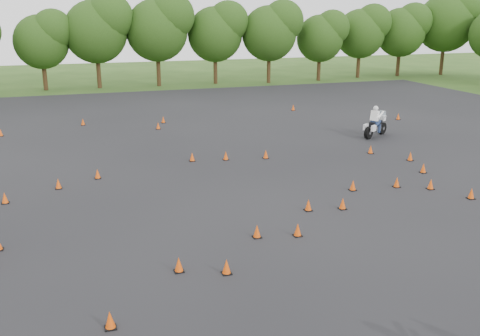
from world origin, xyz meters
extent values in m
plane|color=#2D5119|center=(0.00, 0.00, 0.00)|extent=(140.00, 140.00, 0.00)
plane|color=black|center=(0.00, 6.00, 0.01)|extent=(62.00, 62.00, 0.00)
cone|color=#E04B09|center=(-2.68, -2.90, 0.23)|extent=(0.26, 0.26, 0.45)
cone|color=#E04B09|center=(-0.40, 20.57, 0.23)|extent=(0.26, 0.26, 0.45)
cone|color=#E04B09|center=(-0.88, -0.62, 0.23)|extent=(0.26, 0.26, 0.45)
cone|color=#E04B09|center=(9.65, 4.26, 0.23)|extent=(0.26, 0.26, 0.45)
cone|color=#E04B09|center=(1.99, 1.24, 0.23)|extent=(0.26, 0.26, 0.45)
cone|color=#E04B09|center=(9.17, 8.38, 0.23)|extent=(0.26, 0.26, 0.45)
cone|color=#E04B09|center=(9.20, 0.37, 0.23)|extent=(0.26, 0.26, 0.45)
cone|color=#E04B09|center=(0.55, -0.95, 0.23)|extent=(0.26, 0.26, 0.45)
cone|color=#E04B09|center=(-5.78, 8.30, 0.23)|extent=(0.26, 0.26, 0.45)
cone|color=#E04B09|center=(-0.76, 9.92, 0.23)|extent=(0.26, 0.26, 0.45)
cone|color=#E04B09|center=(4.96, 2.94, 0.23)|extent=(0.26, 0.26, 0.45)
cone|color=#E04B09|center=(-1.11, 18.56, 0.23)|extent=(0.26, 0.26, 0.45)
cone|color=#E04B09|center=(-7.56, 7.27, 0.23)|extent=(0.26, 0.26, 0.45)
cone|color=#E04B09|center=(-6.31, -4.79, 0.23)|extent=(0.26, 0.26, 0.45)
cone|color=#E04B09|center=(3.38, 0.97, 0.23)|extent=(0.26, 0.26, 0.45)
cone|color=#E04B09|center=(7.09, 2.72, 0.23)|extent=(0.26, 0.26, 0.45)
cone|color=#E04B09|center=(16.35, 16.36, 0.23)|extent=(0.26, 0.26, 0.45)
cone|color=#E04B09|center=(8.37, 2.00, 0.23)|extent=(0.26, 0.26, 0.45)
cone|color=#E04B09|center=(-4.04, -2.31, 0.23)|extent=(0.26, 0.26, 0.45)
cone|color=#E04B09|center=(-5.92, 21.51, 0.23)|extent=(0.26, 0.26, 0.45)
cone|color=#E04B09|center=(10.39, 6.40, 0.23)|extent=(0.26, 0.26, 0.45)
cone|color=#E04B09|center=(3.18, 9.21, 0.23)|extent=(0.26, 0.26, 0.45)
cone|color=#E04B09|center=(-9.68, 5.94, 0.23)|extent=(0.26, 0.26, 0.45)
cone|color=#E04B09|center=(10.49, 22.30, 0.23)|extent=(0.26, 0.26, 0.45)
cone|color=#E04B09|center=(1.02, 9.60, 0.23)|extent=(0.26, 0.26, 0.45)
cone|color=#E04B09|center=(-11.09, 19.55, 0.23)|extent=(0.26, 0.26, 0.45)
camera|label=1|loc=(-6.86, -17.04, 7.69)|focal=40.00mm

